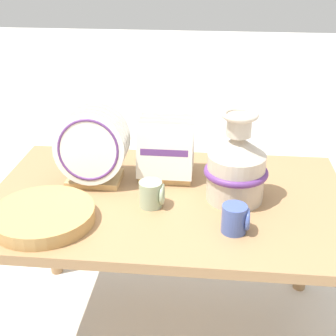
% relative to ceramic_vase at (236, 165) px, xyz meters
% --- Properties ---
extents(ground_plane, '(14.00, 14.00, 0.00)m').
position_rel_ceramic_vase_xyz_m(ground_plane, '(-0.23, -0.01, -0.77)').
color(ground_plane, beige).
extents(display_table, '(1.25, 0.77, 0.64)m').
position_rel_ceramic_vase_xyz_m(display_table, '(-0.23, -0.01, -0.20)').
color(display_table, '#9E754C').
rests_on(display_table, ground_plane).
extents(ceramic_vase, '(0.22, 0.22, 0.31)m').
position_rel_ceramic_vase_xyz_m(ceramic_vase, '(0.00, 0.00, 0.00)').
color(ceramic_vase, beige).
rests_on(ceramic_vase, display_table).
extents(dish_rack_round_plates, '(0.26, 0.18, 0.28)m').
position_rel_ceramic_vase_xyz_m(dish_rack_round_plates, '(-0.51, 0.07, -0.00)').
color(dish_rack_round_plates, tan).
rests_on(dish_rack_round_plates, display_table).
extents(dish_rack_square_plates, '(0.20, 0.17, 0.23)m').
position_rel_ceramic_vase_xyz_m(dish_rack_square_plates, '(-0.25, 0.14, -0.04)').
color(dish_rack_square_plates, tan).
rests_on(dish_rack_square_plates, display_table).
extents(wicker_charger_stack, '(0.32, 0.32, 0.04)m').
position_rel_ceramic_vase_xyz_m(wicker_charger_stack, '(-0.60, -0.21, -0.10)').
color(wicker_charger_stack, tan).
rests_on(wicker_charger_stack, display_table).
extents(mug_cobalt_glaze, '(0.08, 0.08, 0.09)m').
position_rel_ceramic_vase_xyz_m(mug_cobalt_glaze, '(-0.00, -0.21, -0.08)').
color(mug_cobalt_glaze, '#42569E').
rests_on(mug_cobalt_glaze, display_table).
extents(mug_sage_glaze, '(0.08, 0.08, 0.09)m').
position_rel_ceramic_vase_xyz_m(mug_sage_glaze, '(-0.28, -0.08, -0.08)').
color(mug_sage_glaze, '#9EB28E').
rests_on(mug_sage_glaze, display_table).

